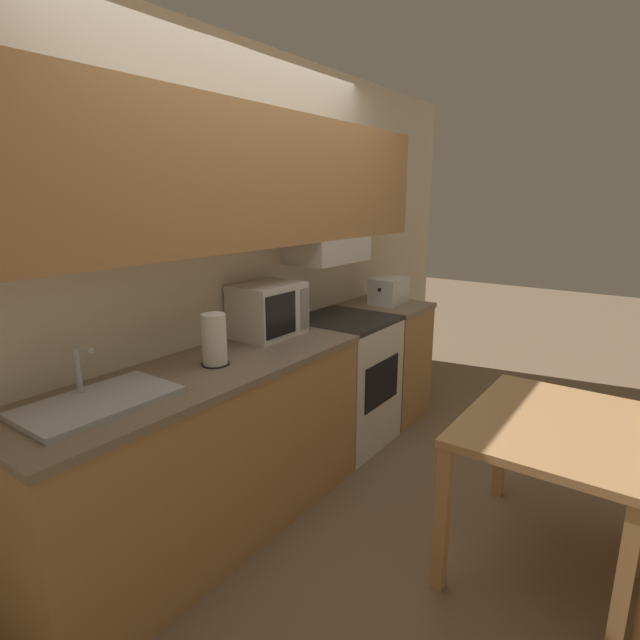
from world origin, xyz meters
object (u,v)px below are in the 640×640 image
at_px(microwave, 268,310).
at_px(toaster, 389,290).
at_px(sink_basin, 99,401).
at_px(dining_table, 555,444).
at_px(stove_range, 344,380).
at_px(paper_towel_roll, 214,340).

xyz_separation_m(microwave, toaster, (1.23, -0.15, -0.05)).
distance_m(toaster, sink_basin, 2.40).
height_order(sink_basin, dining_table, sink_basin).
height_order(microwave, sink_basin, microwave).
bearing_deg(sink_basin, dining_table, -48.16).
bearing_deg(stove_range, sink_basin, 179.99).
xyz_separation_m(stove_range, microwave, (-0.62, 0.14, 0.60)).
height_order(microwave, toaster, microwave).
xyz_separation_m(sink_basin, dining_table, (1.30, -1.45, -0.30)).
distance_m(sink_basin, dining_table, 1.97).
xyz_separation_m(sink_basin, paper_towel_roll, (0.61, -0.01, 0.11)).
height_order(stove_range, sink_basin, sink_basin).
height_order(microwave, dining_table, microwave).
relative_size(toaster, sink_basin, 0.52).
xyz_separation_m(stove_range, paper_towel_roll, (-1.18, -0.01, 0.58)).
distance_m(microwave, sink_basin, 1.19).
relative_size(toaster, paper_towel_roll, 1.18).
bearing_deg(dining_table, microwave, 94.70).
bearing_deg(dining_table, toaster, 52.63).
bearing_deg(paper_towel_roll, sink_basin, 179.13).
relative_size(paper_towel_roll, dining_table, 0.27).
relative_size(toaster, dining_table, 0.32).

